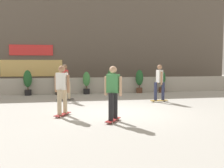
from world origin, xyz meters
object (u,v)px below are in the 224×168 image
Objects in this scene: potted_plant_0 at (28,81)px; skater_foreground at (159,81)px; skater_by_wall_left at (65,81)px; potted_plant_1 at (58,84)px; potted_plant_4 at (139,80)px; potted_plant_3 at (112,79)px; potted_plant_5 at (162,81)px; skater_by_wall_right at (62,88)px; skater_mid_plaza at (113,91)px; potted_plant_2 at (86,82)px.

potted_plant_0 is 7.12m from skater_foreground.
skater_by_wall_left reaches higher than potted_plant_0.
skater_by_wall_left is (1.99, -2.39, 0.16)m from potted_plant_0.
skater_foreground and skater_by_wall_left have the same top height.
potted_plant_1 is 0.87× the size of potted_plant_4.
potted_plant_3 is at bearing 0.00° from potted_plant_0.
potted_plant_1 is 6.06m from potted_plant_5.
potted_plant_1 is 0.69× the size of skater_by_wall_right.
potted_plant_5 is at bearing 58.52° from skater_mid_plaza.
skater_by_wall_right reaches higher than potted_plant_1.
potted_plant_3 reaches higher than potted_plant_2.
skater_by_wall_left reaches higher than potted_plant_3.
skater_foreground is at bearing 51.42° from skater_mid_plaza.
potted_plant_3 is 6.49m from skater_by_wall_right.
skater_by_wall_right is at bearing -134.72° from potted_plant_5.
potted_plant_1 is 0.81× the size of potted_plant_3.
potted_plant_1 is 0.93× the size of potted_plant_2.
potted_plant_4 is 0.80× the size of skater_by_wall_left.
potted_plant_4 is at bearing -0.00° from potted_plant_2.
potted_plant_3 is at bearing 80.00° from skater_mid_plaza.
skater_foreground is (4.57, -3.50, 0.33)m from potted_plant_1.
potted_plant_3 is at bearing -0.00° from potted_plant_2.
skater_by_wall_right reaches higher than potted_plant_2.
potted_plant_3 is at bearing 114.18° from skater_foreground.
potted_plant_5 is 8.27m from skater_by_wall_right.
potted_plant_0 is 3.19m from potted_plant_2.
skater_by_wall_left reaches higher than potted_plant_1.
potted_plant_5 is at bearing 0.00° from potted_plant_1.
potted_plant_4 is 7.35m from skater_by_wall_right.
skater_by_wall_left is 3.48m from skater_by_wall_right.
skater_foreground is 4.50m from skater_mid_plaza.
skater_mid_plaza is at bearing -73.14° from skater_by_wall_left.
skater_mid_plaza is at bearing -128.58° from skater_foreground.
skater_mid_plaza is (3.39, -7.02, 0.16)m from potted_plant_0.
potted_plant_1 is at bearing 92.38° from skater_by_wall_right.
potted_plant_1 is at bearing 180.00° from potted_plant_5.
skater_by_wall_right is at bearing -87.62° from potted_plant_1.
potted_plant_3 is 0.86× the size of skater_by_wall_left.
skater_by_wall_right reaches higher than potted_plant_3.
potted_plant_1 is 0.92× the size of potted_plant_5.
potted_plant_1 is 0.69× the size of skater_mid_plaza.
potted_plant_2 is 4.50m from potted_plant_5.
potted_plant_2 is 6.02m from skater_by_wall_right.
skater_foreground is at bearing -49.29° from potted_plant_2.
skater_by_wall_right is at bearing 142.96° from skater_mid_plaza.
potted_plant_3 is at bearing -180.00° from potted_plant_5.
potted_plant_5 is at bearing 0.00° from potted_plant_4.
potted_plant_1 is 2.44m from skater_by_wall_left.
potted_plant_0 is 1.09× the size of potted_plant_2.
potted_plant_2 is at bearing 180.00° from potted_plant_4.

